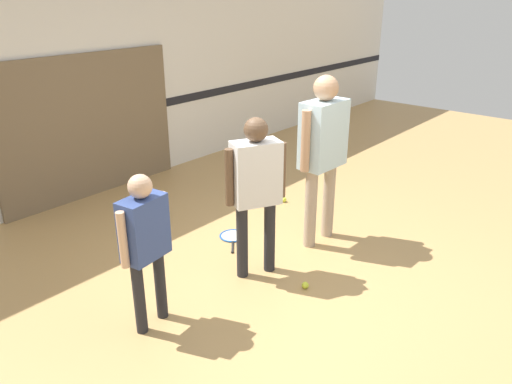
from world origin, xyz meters
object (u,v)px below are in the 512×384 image
tennis_ball_near_instructor (305,285)px  tennis_ball_by_spare_racket (241,234)px  racket_spare_on_floor (233,237)px  person_instructor (256,181)px  tennis_ball_stray_left (284,200)px  person_student_right (323,143)px  person_student_left (145,236)px

tennis_ball_near_instructor → tennis_ball_by_spare_racket: bearing=71.4°
tennis_ball_near_instructor → tennis_ball_by_spare_racket: size_ratio=1.00×
racket_spare_on_floor → tennis_ball_near_instructor: tennis_ball_near_instructor is taller
person_instructor → racket_spare_on_floor: bearing=87.1°
tennis_ball_stray_left → person_instructor: bearing=-151.5°
tennis_ball_near_instructor → person_student_right: bearing=27.0°
person_student_left → person_instructor: bearing=-14.3°
person_student_left → tennis_ball_by_spare_racket: (1.65, 0.48, -0.79)m
racket_spare_on_floor → tennis_ball_by_spare_racket: size_ratio=7.81×
person_instructor → tennis_ball_stray_left: size_ratio=23.77×
person_student_left → tennis_ball_near_instructor: person_student_left is taller
person_student_right → tennis_ball_by_spare_racket: (-0.50, 0.71, -1.10)m
person_instructor → person_student_left: (-1.18, 0.14, -0.14)m
person_student_left → racket_spare_on_floor: (1.58, 0.54, -0.82)m
racket_spare_on_floor → person_instructor: bearing=17.6°
person_student_left → racket_spare_on_floor: size_ratio=2.59×
person_instructor → tennis_ball_stray_left: (1.56, 0.85, -0.94)m
tennis_ball_stray_left → racket_spare_on_floor: bearing=-171.8°
person_instructor → person_student_right: (0.97, -0.08, 0.16)m
person_student_right → racket_spare_on_floor: person_student_right is taller
person_student_right → racket_spare_on_floor: (-0.58, 0.77, -1.12)m
person_student_left → tennis_ball_stray_left: (2.74, 0.71, -0.79)m
person_student_left → tennis_ball_by_spare_racket: bearing=8.6°
tennis_ball_stray_left → tennis_ball_near_instructor: bearing=-136.9°
tennis_ball_by_spare_racket → person_instructor: bearing=-127.2°
person_student_right → tennis_ball_near_instructor: person_student_right is taller
racket_spare_on_floor → tennis_ball_by_spare_racket: tennis_ball_by_spare_racket is taller
racket_spare_on_floor → tennis_ball_stray_left: (1.17, 0.17, 0.02)m
person_student_right → tennis_ball_near_instructor: 1.48m
tennis_ball_stray_left → person_student_left: bearing=-165.4°
person_instructor → racket_spare_on_floor: (0.40, 0.68, -0.96)m
person_student_right → tennis_ball_by_spare_racket: person_student_right is taller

